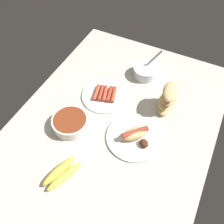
{
  "coord_description": "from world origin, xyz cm",
  "views": [
    {
      "loc": [
        -62.16,
        -28.76,
        96.06
      ],
      "look_at": [
        1.87,
        2.86,
        3.0
      ],
      "focal_mm": 40.05,
      "sensor_mm": 36.0,
      "label": 1
    }
  ],
  "objects_px": {
    "plate_hotdog_assembled": "(135,136)",
    "bowl_chili": "(70,122)",
    "banana_bunch": "(61,173)",
    "bread_stack": "(168,98)",
    "plate_sausages": "(105,95)",
    "bowl_coleslaw": "(145,71)"
  },
  "relations": [
    {
      "from": "banana_bunch",
      "to": "plate_sausages",
      "type": "distance_m",
      "value": 0.46
    },
    {
      "from": "plate_hotdog_assembled",
      "to": "plate_sausages",
      "type": "xyz_separation_m",
      "value": [
        0.16,
        0.23,
        -0.01
      ]
    },
    {
      "from": "bowl_coleslaw",
      "to": "bread_stack",
      "type": "relative_size",
      "value": 1.07
    },
    {
      "from": "bowl_coleslaw",
      "to": "bread_stack",
      "type": "bearing_deg",
      "value": -134.05
    },
    {
      "from": "banana_bunch",
      "to": "bowl_chili",
      "type": "bearing_deg",
      "value": 23.3
    },
    {
      "from": "bowl_chili",
      "to": "plate_sausages",
      "type": "bearing_deg",
      "value": -13.87
    },
    {
      "from": "plate_hotdog_assembled",
      "to": "bowl_coleslaw",
      "type": "height_order",
      "value": "bowl_coleslaw"
    },
    {
      "from": "banana_bunch",
      "to": "plate_hotdog_assembled",
      "type": "xyz_separation_m",
      "value": [
        0.29,
        -0.2,
        -0.0
      ]
    },
    {
      "from": "bread_stack",
      "to": "bowl_chili",
      "type": "relative_size",
      "value": 0.86
    },
    {
      "from": "bowl_chili",
      "to": "bread_stack",
      "type": "bearing_deg",
      "value": -50.55
    },
    {
      "from": "banana_bunch",
      "to": "bread_stack",
      "type": "relative_size",
      "value": 1.24
    },
    {
      "from": "plate_hotdog_assembled",
      "to": "plate_sausages",
      "type": "bearing_deg",
      "value": 55.36
    },
    {
      "from": "plate_sausages",
      "to": "bread_stack",
      "type": "distance_m",
      "value": 0.31
    },
    {
      "from": "banana_bunch",
      "to": "bowl_coleslaw",
      "type": "distance_m",
      "value": 0.69
    },
    {
      "from": "plate_hotdog_assembled",
      "to": "bowl_chili",
      "type": "bearing_deg",
      "value": 103.75
    },
    {
      "from": "plate_hotdog_assembled",
      "to": "bread_stack",
      "type": "xyz_separation_m",
      "value": [
        0.22,
        -0.07,
        0.06
      ]
    },
    {
      "from": "bread_stack",
      "to": "bowl_chili",
      "type": "height_order",
      "value": "bread_stack"
    },
    {
      "from": "plate_hotdog_assembled",
      "to": "bowl_chili",
      "type": "xyz_separation_m",
      "value": [
        -0.07,
        0.29,
        0.01
      ]
    },
    {
      "from": "bowl_coleslaw",
      "to": "bread_stack",
      "type": "height_order",
      "value": "bowl_coleslaw"
    },
    {
      "from": "banana_bunch",
      "to": "bread_stack",
      "type": "height_order",
      "value": "bread_stack"
    },
    {
      "from": "plate_hotdog_assembled",
      "to": "bowl_chili",
      "type": "height_order",
      "value": "plate_hotdog_assembled"
    },
    {
      "from": "bowl_coleslaw",
      "to": "bowl_chili",
      "type": "relative_size",
      "value": 0.92
    }
  ]
}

